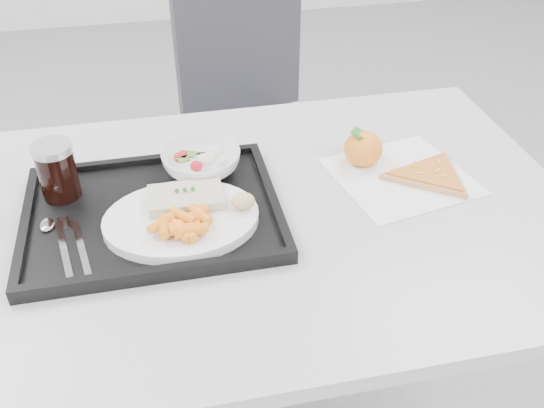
# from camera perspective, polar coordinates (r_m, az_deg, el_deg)

# --- Properties ---
(table) EXTENTS (1.20, 0.80, 0.75)m
(table) POSITION_cam_1_polar(r_m,az_deg,el_deg) (1.15, -1.71, -3.20)
(table) COLOR silver
(table) RESTS_ON ground
(chair) EXTENTS (0.53, 0.53, 0.93)m
(chair) POSITION_cam_1_polar(r_m,az_deg,el_deg) (1.90, -2.33, 8.83)
(chair) COLOR #323238
(chair) RESTS_ON ground
(tray) EXTENTS (0.45, 0.35, 0.03)m
(tray) POSITION_cam_1_polar(r_m,az_deg,el_deg) (1.11, -11.15, -0.93)
(tray) COLOR black
(tray) RESTS_ON table
(dinner_plate) EXTENTS (0.27, 0.27, 0.02)m
(dinner_plate) POSITION_cam_1_polar(r_m,az_deg,el_deg) (1.06, -8.52, -1.45)
(dinner_plate) COLOR white
(dinner_plate) RESTS_ON tray
(fish_fillet) EXTENTS (0.13, 0.08, 0.03)m
(fish_fillet) POSITION_cam_1_polar(r_m,az_deg,el_deg) (1.08, -8.13, 0.65)
(fish_fillet) COLOR beige
(fish_fillet) RESTS_ON dinner_plate
(bread_roll) EXTENTS (0.04, 0.04, 0.03)m
(bread_roll) POSITION_cam_1_polar(r_m,az_deg,el_deg) (1.05, -2.77, 0.29)
(bread_roll) COLOR #E9C58A
(bread_roll) RESTS_ON dinner_plate
(salad_bowl) EXTENTS (0.15, 0.15, 0.05)m
(salad_bowl) POSITION_cam_1_polar(r_m,az_deg,el_deg) (1.18, -6.66, 3.96)
(salad_bowl) COLOR white
(salad_bowl) RESTS_ON tray
(cola_glass) EXTENTS (0.07, 0.07, 0.11)m
(cola_glass) POSITION_cam_1_polar(r_m,az_deg,el_deg) (1.16, -19.58, 3.05)
(cola_glass) COLOR black
(cola_glass) RESTS_ON tray
(cutlery) EXTENTS (0.10, 0.17, 0.01)m
(cutlery) POSITION_cam_1_polar(r_m,az_deg,el_deg) (1.08, -19.06, -3.01)
(cutlery) COLOR silver
(cutlery) RESTS_ON tray
(napkin) EXTENTS (0.29, 0.28, 0.00)m
(napkin) POSITION_cam_1_polar(r_m,az_deg,el_deg) (1.23, 12.03, 2.55)
(napkin) COLOR white
(napkin) RESTS_ON table
(tangerine) EXTENTS (0.10, 0.10, 0.08)m
(tangerine) POSITION_cam_1_polar(r_m,az_deg,el_deg) (1.24, 8.58, 5.17)
(tangerine) COLOR #FFA715
(tangerine) RESTS_ON napkin
(pizza_slice) EXTENTS (0.24, 0.24, 0.02)m
(pizza_slice) POSITION_cam_1_polar(r_m,az_deg,el_deg) (1.23, 14.69, 2.68)
(pizza_slice) COLOR tan
(pizza_slice) RESTS_ON napkin
(carrot_pile) EXTENTS (0.11, 0.09, 0.03)m
(carrot_pile) POSITION_cam_1_polar(r_m,az_deg,el_deg) (1.01, -8.23, -1.89)
(carrot_pile) COLOR orange
(carrot_pile) RESTS_ON dinner_plate
(salad_contents) EXTENTS (0.10, 0.07, 0.02)m
(salad_contents) POSITION_cam_1_polar(r_m,az_deg,el_deg) (1.17, -6.82, 4.31)
(salad_contents) COLOR red
(salad_contents) RESTS_ON salad_bowl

